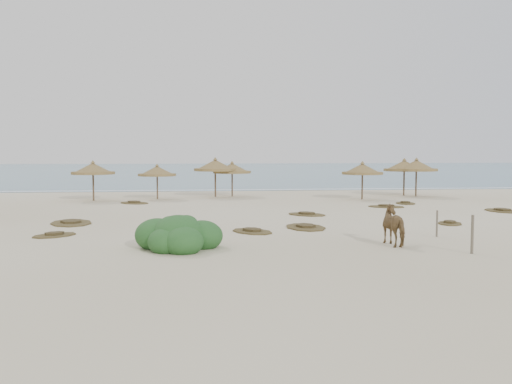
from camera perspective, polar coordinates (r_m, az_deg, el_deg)
The scene contains 25 objects.
ground at distance 24.26m, azimuth 4.72°, elevation -4.08°, with size 160.00×160.00×0.00m, color beige.
ocean at distance 98.74m, azimuth -3.48°, elevation 2.18°, with size 200.00×100.00×0.01m, color #29607D.
foam_line at distance 49.91m, azimuth -0.89°, elevation 0.20°, with size 70.00×0.60×0.01m, color white.
palapa_0 at distance 40.97m, azimuth -15.99°, elevation 2.20°, with size 3.54×3.54×2.80m.
palapa_1 at distance 41.19m, azimuth -9.86°, elevation 2.03°, with size 2.90×2.90×2.54m.
palapa_2 at distance 42.69m, azimuth -4.10°, elevation 2.61°, with size 3.75×3.75×2.98m.
palapa_3 at distance 43.07m, azimuth -2.41°, elevation 2.34°, with size 3.45×3.45×2.69m.
palapa_4 at distance 41.04m, azimuth 10.59°, elevation 2.21°, with size 3.57×3.57×2.73m.
palapa_5 at distance 45.08m, azimuth 14.61°, elevation 2.50°, with size 3.27×3.27×2.91m.
palapa_6 at distance 44.66m, azimuth 15.75°, elevation 2.50°, with size 3.94×3.94×2.95m.
horse at distance 21.56m, azimuth 13.86°, elevation -3.25°, with size 0.80×1.75×1.48m, color brown.
fence_post_near at distance 20.57m, azimuth 20.81°, elevation -3.98°, with size 0.10×0.10×1.32m, color #665E4C.
fence_post_far at distance 24.09m, azimuth 17.65°, elevation -3.03°, with size 0.08×0.08×1.08m, color #665E4C.
bush at distance 20.35m, azimuth -7.75°, elevation -4.40°, with size 3.14×2.77×1.41m.
scrub_0 at distance 24.65m, azimuth -19.52°, elevation -4.06°, with size 2.17×2.14×0.16m.
scrub_1 at distance 28.54m, azimuth -17.99°, elevation -2.92°, with size 2.56×3.30×0.16m.
scrub_2 at distance 26.01m, azimuth -5.78°, elevation -3.42°, with size 1.54×2.04×0.16m.
scrub_3 at distance 30.82m, azimuth 5.09°, elevation -2.22°, with size 2.58×2.57×0.16m.
scrub_4 at distance 28.50m, azimuth 18.81°, elevation -2.95°, with size 1.61×1.95×0.16m.
scrub_5 at distance 35.47m, azimuth 23.43°, elevation -1.71°, with size 1.84×2.65×0.16m.
scrub_6 at distance 38.24m, azimuth -12.08°, elevation -1.05°, with size 2.57×2.48×0.16m.
scrub_7 at distance 35.87m, azimuth 12.89°, elevation -1.40°, with size 2.58×2.18×0.16m.
scrub_9 at distance 25.74m, azimuth 4.97°, elevation -3.49°, with size 1.99×2.79×0.16m.
scrub_10 at distance 38.40m, azimuth 14.71°, elevation -1.07°, with size 1.45×2.01×0.16m.
scrub_11 at distance 24.33m, azimuth -0.39°, elevation -3.92°, with size 2.29×2.54×0.16m.
Camera 1 is at (-4.53, -23.58, 3.49)m, focal length 40.00 mm.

